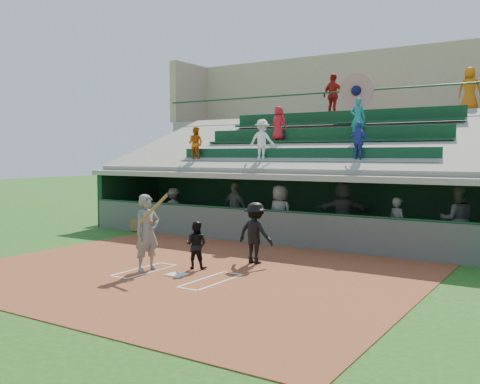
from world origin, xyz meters
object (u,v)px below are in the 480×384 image
Objects in this scene: home_plate at (177,275)px; water_cooler at (145,202)px; white_table at (145,217)px; catcher at (196,245)px; batter_at_plate at (147,232)px.

water_cooler is (-6.56, 6.06, 0.97)m from home_plate.
white_table is at bearing -61.61° from water_cooler.
catcher is 2.87× the size of water_cooler.
white_table reaches higher than home_plate.
batter_at_plate is at bearing 30.56° from catcher.
water_cooler is (-0.01, 0.02, 0.59)m from white_table.
batter_at_plate is 8.24m from white_table.
white_table is at bearing 132.94° from batter_at_plate.
white_table is (-5.60, 6.02, -0.56)m from batter_at_plate.
batter_at_plate is at bearing 179.25° from home_plate.
batter_at_plate is at bearing -47.11° from water_cooler.
home_plate is 1.33m from batter_at_plate.
batter_at_plate reaches higher than home_plate.
catcher is (0.87, 0.86, -0.36)m from batter_at_plate.
batter_at_plate is 1.27m from catcher.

